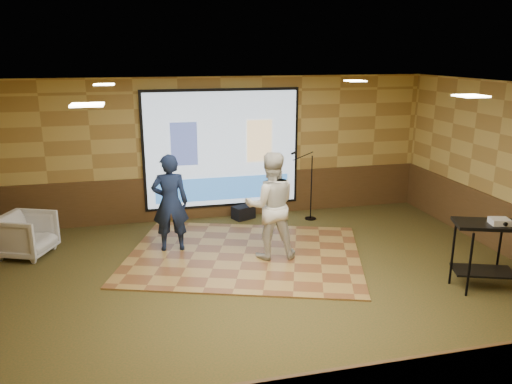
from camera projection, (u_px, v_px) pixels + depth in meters
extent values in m
plane|color=#2D3819|center=(262.00, 286.00, 7.70)|extent=(9.00, 9.00, 0.00)
cube|color=tan|center=(222.00, 149.00, 10.57)|extent=(9.00, 0.04, 3.00)
cube|color=tan|center=(369.00, 307.00, 4.02)|extent=(9.00, 0.04, 3.00)
cube|color=silver|center=(263.00, 88.00, 6.89)|extent=(9.00, 7.00, 0.04)
cube|color=#4A3318|center=(223.00, 195.00, 10.83)|extent=(9.00, 0.04, 0.95)
cube|color=black|center=(222.00, 149.00, 10.52)|extent=(3.32, 0.03, 2.52)
cube|color=silver|center=(222.00, 149.00, 10.49)|extent=(3.20, 0.02, 2.40)
cube|color=#3A4880|center=(184.00, 144.00, 10.26)|extent=(0.55, 0.01, 0.90)
cube|color=#DFBC81|center=(259.00, 141.00, 10.62)|extent=(0.55, 0.01, 0.90)
cube|color=#3370BF|center=(223.00, 188.00, 10.71)|extent=(2.88, 0.01, 0.50)
cube|color=beige|center=(104.00, 84.00, 8.08)|extent=(0.32, 0.32, 0.02)
cube|color=beige|center=(355.00, 81.00, 9.07)|extent=(0.32, 0.32, 0.02)
cube|color=beige|center=(87.00, 105.00, 4.99)|extent=(0.32, 0.32, 0.02)
cube|color=beige|center=(471.00, 96.00, 5.99)|extent=(0.32, 0.32, 0.02)
cube|color=olive|center=(244.00, 254.00, 8.85)|extent=(4.82, 4.22, 0.03)
imported|color=#152141|center=(170.00, 203.00, 8.81)|extent=(0.67, 0.47, 1.76)
imported|color=silver|center=(271.00, 206.00, 8.49)|extent=(0.98, 0.80, 1.86)
cylinder|color=black|center=(470.00, 265.00, 7.25)|extent=(0.04, 0.04, 0.99)
cylinder|color=black|center=(453.00, 254.00, 7.64)|extent=(0.04, 0.04, 0.99)
cylinder|color=black|center=(499.00, 249.00, 7.82)|extent=(0.04, 0.04, 0.99)
cube|color=black|center=(489.00, 224.00, 7.40)|extent=(0.99, 0.52, 0.05)
cube|color=black|center=(483.00, 271.00, 7.60)|extent=(0.88, 0.47, 0.03)
cube|color=silver|center=(500.00, 221.00, 7.31)|extent=(0.32, 0.29, 0.09)
cylinder|color=black|center=(310.00, 218.00, 10.77)|extent=(0.24, 0.24, 0.02)
cylinder|color=black|center=(311.00, 188.00, 10.58)|extent=(0.02, 0.02, 1.39)
cylinder|color=black|center=(303.00, 156.00, 10.35)|extent=(0.44, 0.02, 0.18)
cylinder|color=black|center=(293.00, 153.00, 10.28)|extent=(0.10, 0.05, 0.08)
imported|color=gray|center=(26.00, 235.00, 8.76)|extent=(1.08, 1.07, 0.76)
cube|color=black|center=(243.00, 212.00, 10.76)|extent=(0.53, 0.45, 0.28)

